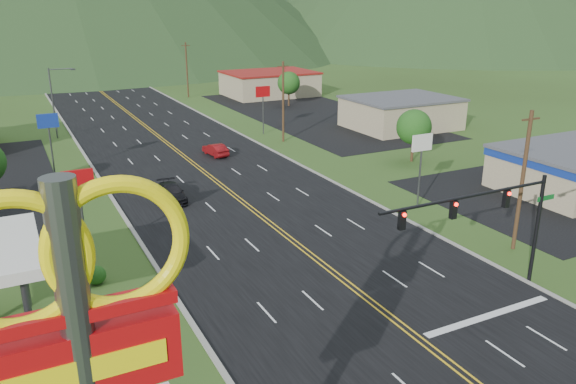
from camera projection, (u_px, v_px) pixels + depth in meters
name	position (u px, v px, depth m)	size (l,w,h in m)	color
traffic_signal	(492.00, 212.00, 32.16)	(13.10, 0.43, 7.00)	black
streetlight_west	(55.00, 98.00, 71.73)	(3.28, 0.25, 9.00)	#59595E
building_east_mid	(401.00, 112.00, 78.77)	(14.40, 11.40, 4.30)	tan
building_east_far	(269.00, 83.00, 106.59)	(16.40, 12.40, 4.50)	tan
pole_sign_west_a	(79.00, 190.00, 36.97)	(2.00, 0.18, 6.40)	#59595E
pole_sign_west_b	(49.00, 127.00, 55.56)	(2.00, 0.18, 6.40)	#59595E
pole_sign_east_a	(422.00, 150.00, 46.87)	(2.00, 0.18, 6.40)	#59595E
pole_sign_east_b	(263.00, 97.00, 73.91)	(2.00, 0.18, 6.40)	#59595E
tree_east_a	(414.00, 127.00, 61.25)	(3.84, 3.84, 5.82)	#382314
tree_east_b	(289.00, 83.00, 95.07)	(3.84, 3.84, 5.82)	#382314
utility_pole_a	(522.00, 180.00, 38.62)	(1.60, 0.28, 10.00)	#382314
utility_pole_b	(283.00, 101.00, 69.88)	(1.60, 0.28, 10.00)	#382314
utility_pole_c	(187.00, 69.00, 103.67)	(1.60, 0.28, 10.00)	#382314
utility_pole_d	(138.00, 53.00, 137.47)	(1.60, 0.28, 10.00)	#382314
car_dark_mid	(172.00, 193.00, 49.77)	(1.99, 4.91, 1.42)	black
car_red_far	(215.00, 150.00, 64.57)	(1.47, 4.22, 1.39)	maroon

